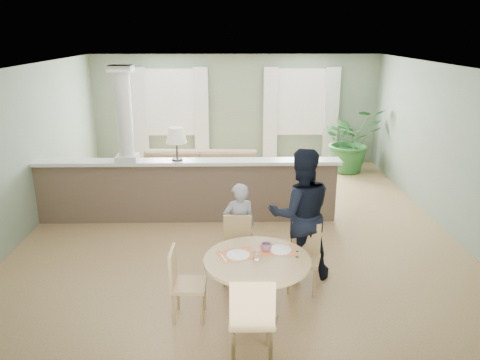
{
  "coord_description": "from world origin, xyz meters",
  "views": [
    {
      "loc": [
        -0.13,
        -7.55,
        3.23
      ],
      "look_at": [
        0.0,
        -1.0,
        1.13
      ],
      "focal_mm": 35.0,
      "sensor_mm": 36.0,
      "label": 1
    }
  ],
  "objects_px": {
    "dining_table": "(257,270)",
    "chair_far_man": "(305,254)",
    "sofa": "(198,177)",
    "chair_side": "(183,281)",
    "chair_far_boy": "(237,246)",
    "chair_near": "(252,315)",
    "man_person": "(300,214)",
    "child_person": "(239,226)",
    "houseplant": "(350,140)"
  },
  "relations": [
    {
      "from": "dining_table",
      "to": "chair_far_man",
      "type": "distance_m",
      "value": 0.92
    },
    {
      "from": "dining_table",
      "to": "chair_far_man",
      "type": "bearing_deg",
      "value": 44.31
    },
    {
      "from": "sofa",
      "to": "dining_table",
      "type": "xyz_separation_m",
      "value": [
        0.95,
        -4.13,
        0.15
      ]
    },
    {
      "from": "dining_table",
      "to": "chair_side",
      "type": "height_order",
      "value": "chair_side"
    },
    {
      "from": "chair_far_boy",
      "to": "chair_near",
      "type": "bearing_deg",
      "value": -82.71
    },
    {
      "from": "chair_near",
      "to": "man_person",
      "type": "distance_m",
      "value": 1.97
    },
    {
      "from": "sofa",
      "to": "child_person",
      "type": "distance_m",
      "value": 3.04
    },
    {
      "from": "child_person",
      "to": "chair_far_boy",
      "type": "bearing_deg",
      "value": 71.16
    },
    {
      "from": "houseplant",
      "to": "chair_far_man",
      "type": "distance_m",
      "value": 5.64
    },
    {
      "from": "sofa",
      "to": "chair_side",
      "type": "relative_size",
      "value": 3.48
    },
    {
      "from": "sofa",
      "to": "chair_far_boy",
      "type": "xyz_separation_m",
      "value": [
        0.73,
        -3.25,
        0.04
      ]
    },
    {
      "from": "chair_near",
      "to": "chair_side",
      "type": "xyz_separation_m",
      "value": [
        -0.76,
        0.82,
        -0.08
      ]
    },
    {
      "from": "chair_far_man",
      "to": "chair_side",
      "type": "distance_m",
      "value": 1.65
    },
    {
      "from": "chair_far_boy",
      "to": "chair_side",
      "type": "height_order",
      "value": "chair_far_boy"
    },
    {
      "from": "chair_far_boy",
      "to": "chair_far_man",
      "type": "height_order",
      "value": "chair_far_boy"
    },
    {
      "from": "chair_far_boy",
      "to": "child_person",
      "type": "bearing_deg",
      "value": 87.37
    },
    {
      "from": "houseplant",
      "to": "chair_side",
      "type": "xyz_separation_m",
      "value": [
        -3.4,
        -5.96,
        -0.29
      ]
    },
    {
      "from": "chair_near",
      "to": "child_person",
      "type": "distance_m",
      "value": 2.03
    },
    {
      "from": "chair_far_boy",
      "to": "chair_near",
      "type": "xyz_separation_m",
      "value": [
        0.12,
        -1.72,
        0.07
      ]
    },
    {
      "from": "chair_side",
      "to": "houseplant",
      "type": "bearing_deg",
      "value": -27.6
    },
    {
      "from": "chair_far_man",
      "to": "chair_side",
      "type": "bearing_deg",
      "value": -140.71
    },
    {
      "from": "dining_table",
      "to": "chair_side",
      "type": "xyz_separation_m",
      "value": [
        -0.86,
        -0.02,
        -0.11
      ]
    },
    {
      "from": "houseplant",
      "to": "chair_far_man",
      "type": "height_order",
      "value": "houseplant"
    },
    {
      "from": "sofa",
      "to": "chair_far_man",
      "type": "height_order",
      "value": "sofa"
    },
    {
      "from": "chair_near",
      "to": "dining_table",
      "type": "bearing_deg",
      "value": -95.85
    },
    {
      "from": "dining_table",
      "to": "chair_side",
      "type": "bearing_deg",
      "value": -178.7
    },
    {
      "from": "chair_near",
      "to": "man_person",
      "type": "xyz_separation_m",
      "value": [
        0.73,
        1.8,
        0.34
      ]
    },
    {
      "from": "houseplant",
      "to": "dining_table",
      "type": "relative_size",
      "value": 1.25
    },
    {
      "from": "chair_side",
      "to": "chair_far_man",
      "type": "bearing_deg",
      "value": -64.5
    },
    {
      "from": "chair_side",
      "to": "man_person",
      "type": "distance_m",
      "value": 1.83
    },
    {
      "from": "chair_far_man",
      "to": "child_person",
      "type": "height_order",
      "value": "child_person"
    },
    {
      "from": "chair_far_boy",
      "to": "man_person",
      "type": "distance_m",
      "value": 0.95
    },
    {
      "from": "chair_near",
      "to": "houseplant",
      "type": "bearing_deg",
      "value": -110.35
    },
    {
      "from": "sofa",
      "to": "chair_near",
      "type": "height_order",
      "value": "chair_near"
    },
    {
      "from": "sofa",
      "to": "man_person",
      "type": "xyz_separation_m",
      "value": [
        1.57,
        -3.17,
        0.46
      ]
    },
    {
      "from": "houseplant",
      "to": "dining_table",
      "type": "height_order",
      "value": "houseplant"
    },
    {
      "from": "chair_far_boy",
      "to": "man_person",
      "type": "bearing_deg",
      "value": 8.84
    },
    {
      "from": "chair_far_man",
      "to": "chair_side",
      "type": "height_order",
      "value": "chair_side"
    },
    {
      "from": "houseplant",
      "to": "chair_near",
      "type": "xyz_separation_m",
      "value": [
        -2.63,
        -6.78,
        -0.21
      ]
    },
    {
      "from": "chair_near",
      "to": "child_person",
      "type": "bearing_deg",
      "value": -86.58
    },
    {
      "from": "chair_side",
      "to": "chair_far_boy",
      "type": "bearing_deg",
      "value": -33.37
    },
    {
      "from": "houseplant",
      "to": "dining_table",
      "type": "bearing_deg",
      "value": -113.11
    },
    {
      "from": "man_person",
      "to": "child_person",
      "type": "bearing_deg",
      "value": -19.5
    },
    {
      "from": "chair_far_man",
      "to": "chair_near",
      "type": "relative_size",
      "value": 0.86
    },
    {
      "from": "houseplant",
      "to": "chair_side",
      "type": "distance_m",
      "value": 6.87
    },
    {
      "from": "sofa",
      "to": "chair_side",
      "type": "xyz_separation_m",
      "value": [
        0.09,
        -4.15,
        0.04
      ]
    },
    {
      "from": "man_person",
      "to": "houseplant",
      "type": "bearing_deg",
      "value": -115.2
    },
    {
      "from": "chair_side",
      "to": "man_person",
      "type": "height_order",
      "value": "man_person"
    },
    {
      "from": "sofa",
      "to": "houseplant",
      "type": "xyz_separation_m",
      "value": [
        3.48,
        1.81,
        0.33
      ]
    },
    {
      "from": "sofa",
      "to": "houseplant",
      "type": "height_order",
      "value": "houseplant"
    }
  ]
}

